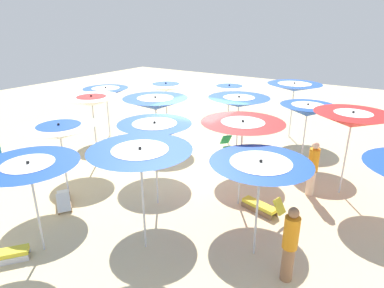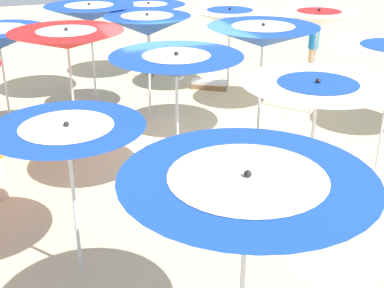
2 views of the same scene
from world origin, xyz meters
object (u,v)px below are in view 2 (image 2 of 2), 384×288
object	(u,v)px
beach_umbrella_6	(177,66)
beachgoer_1	(313,44)
lounger_1	(206,81)
lounger_3	(156,65)
beach_umbrella_10	(263,36)
beach_umbrella_12	(149,9)
lounger_0	(40,143)
beach_umbrella_14	(318,18)
beach_umbrella_3	(247,192)
lounger_2	(221,193)
beach_umbrella_9	(147,25)
beach_umbrella_2	(68,141)
beach_umbrella_8	(90,13)
beach_umbrella_13	(230,17)
beach_umbrella_5	(67,40)
beach_umbrella_7	(317,94)

from	to	relation	value
beach_umbrella_6	beachgoer_1	bearing A→B (deg)	-138.25
lounger_1	lounger_3	xyz separation A→B (m)	(0.79, -2.15, -0.01)
beach_umbrella_10	beach_umbrella_12	size ratio (longest dim) A/B	1.13
lounger_0	lounger_3	distance (m)	6.32
beach_umbrella_14	lounger_3	bearing A→B (deg)	-63.25
beach_umbrella_3	beach_umbrella_6	distance (m)	4.04
beach_umbrella_6	beach_umbrella_12	bearing A→B (deg)	-102.32
beach_umbrella_10	lounger_2	xyz separation A→B (m)	(1.80, 2.23, -2.02)
beach_umbrella_9	lounger_2	bearing A→B (deg)	89.39
beach_umbrella_2	beach_umbrella_9	bearing A→B (deg)	-115.32
beach_umbrella_9	lounger_0	distance (m)	3.53
beach_umbrella_14	lounger_2	distance (m)	5.42
beach_umbrella_12	beachgoer_1	distance (m)	4.86
beach_umbrella_2	beach_umbrella_8	distance (m)	7.21
beach_umbrella_13	beachgoer_1	xyz separation A→B (m)	(-2.90, -0.46, -1.04)
beach_umbrella_8	lounger_1	bearing A→B (deg)	178.76
beach_umbrella_2	lounger_2	distance (m)	3.17
beach_umbrella_3	beach_umbrella_8	world-z (taller)	beach_umbrella_8
beach_umbrella_13	lounger_1	size ratio (longest dim) A/B	1.76
beach_umbrella_5	beach_umbrella_9	size ratio (longest dim) A/B	1.02
lounger_1	beach_umbrella_6	bearing A→B (deg)	-82.38
beach_umbrella_12	lounger_0	bearing A→B (deg)	49.76
beach_umbrella_10	beach_umbrella_3	bearing A→B (deg)	61.44
beach_umbrella_5	beach_umbrella_6	distance (m)	2.88
beach_umbrella_6	beach_umbrella_9	bearing A→B (deg)	-98.98
beach_umbrella_2	lounger_1	world-z (taller)	beach_umbrella_2
beach_umbrella_5	beach_umbrella_7	distance (m)	5.20
beach_umbrella_9	lounger_3	size ratio (longest dim) A/B	2.24
beach_umbrella_6	beach_umbrella_13	xyz separation A→B (m)	(-3.11, -4.91, -0.27)
beach_umbrella_8	lounger_2	xyz separation A→B (m)	(-0.94, 6.07, -2.02)
beach_umbrella_9	lounger_2	world-z (taller)	beach_umbrella_9
lounger_1	beach_umbrella_14	bearing A→B (deg)	-24.55
beach_umbrella_2	beach_umbrella_9	world-z (taller)	beach_umbrella_9
beach_umbrella_3	beach_umbrella_13	xyz separation A→B (m)	(-3.81, -8.89, -0.22)
beach_umbrella_6	lounger_3	bearing A→B (deg)	-103.98
beach_umbrella_12	lounger_3	world-z (taller)	beach_umbrella_12
lounger_1	beach_umbrella_3	bearing A→B (deg)	-75.80
beach_umbrella_8	lounger_3	world-z (taller)	beach_umbrella_8
beach_umbrella_2	beach_umbrella_7	world-z (taller)	beach_umbrella_7
beach_umbrella_7	beach_umbrella_13	size ratio (longest dim) A/B	1.09
beach_umbrella_2	beach_umbrella_12	world-z (taller)	beach_umbrella_12
beach_umbrella_3	lounger_3	size ratio (longest dim) A/B	2.23
beach_umbrella_9	beach_umbrella_14	bearing A→B (deg)	163.59
beach_umbrella_7	lounger_2	bearing A→B (deg)	-58.38
lounger_3	beachgoer_1	size ratio (longest dim) A/B	0.60
beach_umbrella_10	beach_umbrella_13	xyz separation A→B (m)	(-0.76, -3.29, -0.24)
beach_umbrella_13	beach_umbrella_14	world-z (taller)	beach_umbrella_14
lounger_3	beach_umbrella_10	bearing A→B (deg)	42.34
beachgoer_1	beach_umbrella_2	bearing A→B (deg)	-112.63
beachgoer_1	lounger_0	bearing A→B (deg)	-134.91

